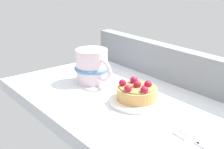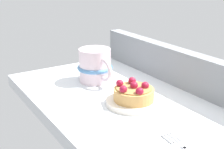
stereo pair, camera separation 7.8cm
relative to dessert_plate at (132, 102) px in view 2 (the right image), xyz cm
name	(u,v)px [view 2 (the right image)]	position (x,y,z in cm)	size (l,w,h in cm)	color
ground_plane	(125,105)	(-3.30, 0.45, -2.12)	(65.59, 38.97, 3.25)	silver
window_rail_back	(180,68)	(-3.30, 18.07, 4.37)	(64.28, 3.72, 9.73)	gray
dessert_plate	(132,102)	(0.00, 0.00, 0.00)	(12.95, 12.95, 1.07)	silver
raspberry_tart	(132,93)	(0.00, -0.01, 2.31)	(9.38, 9.38, 4.54)	tan
coffee_mug	(96,66)	(-17.94, 0.51, 4.02)	(13.28, 9.84, 9.21)	silver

